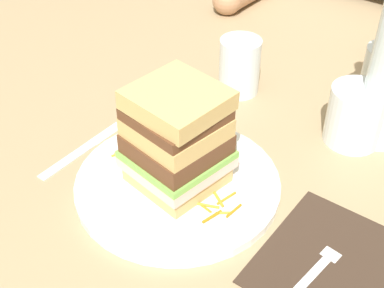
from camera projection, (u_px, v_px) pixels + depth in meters
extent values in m
plane|color=#9E8460|center=(194.00, 189.00, 0.67)|extent=(3.00, 3.00, 0.00)
cylinder|color=white|center=(178.00, 183.00, 0.67)|extent=(0.26, 0.26, 0.01)
cube|color=tan|center=(177.00, 173.00, 0.66)|extent=(0.11, 0.11, 0.02)
cube|color=beige|center=(177.00, 161.00, 0.65)|extent=(0.12, 0.12, 0.01)
cube|color=#7AB74C|center=(177.00, 154.00, 0.64)|extent=(0.12, 0.12, 0.01)
cube|color=#56331E|center=(177.00, 143.00, 0.63)|extent=(0.11, 0.12, 0.03)
cube|color=tan|center=(176.00, 127.00, 0.61)|extent=(0.11, 0.11, 0.02)
cube|color=#56331E|center=(176.00, 114.00, 0.60)|extent=(0.11, 0.11, 0.01)
cube|color=tan|center=(178.00, 100.00, 0.59)|extent=(0.11, 0.11, 0.03)
cylinder|color=orange|center=(142.00, 152.00, 0.71)|extent=(0.02, 0.03, 0.00)
cylinder|color=orange|center=(124.00, 157.00, 0.70)|extent=(0.03, 0.01, 0.00)
cylinder|color=orange|center=(145.00, 143.00, 0.72)|extent=(0.03, 0.02, 0.00)
cylinder|color=orange|center=(122.00, 153.00, 0.71)|extent=(0.01, 0.03, 0.00)
cylinder|color=orange|center=(126.00, 154.00, 0.70)|extent=(0.03, 0.02, 0.00)
cylinder|color=orange|center=(142.00, 145.00, 0.72)|extent=(0.02, 0.01, 0.00)
cylinder|color=orange|center=(146.00, 156.00, 0.70)|extent=(0.01, 0.03, 0.00)
cylinder|color=orange|center=(131.00, 144.00, 0.72)|extent=(0.02, 0.00, 0.00)
cylinder|color=orange|center=(131.00, 155.00, 0.70)|extent=(0.02, 0.02, 0.00)
cylinder|color=orange|center=(234.00, 211.00, 0.62)|extent=(0.01, 0.03, 0.00)
cylinder|color=orange|center=(203.00, 207.00, 0.63)|extent=(0.03, 0.01, 0.00)
cylinder|color=orange|center=(224.00, 213.00, 0.62)|extent=(0.02, 0.01, 0.00)
cylinder|color=orange|center=(212.00, 217.00, 0.61)|extent=(0.01, 0.03, 0.00)
cylinder|color=orange|center=(207.00, 205.00, 0.63)|extent=(0.03, 0.02, 0.00)
cylinder|color=orange|center=(218.00, 198.00, 0.64)|extent=(0.03, 0.02, 0.00)
cylinder|color=orange|center=(224.00, 200.00, 0.63)|extent=(0.01, 0.03, 0.00)
cube|color=#38281E|center=(327.00, 259.00, 0.58)|extent=(0.14, 0.18, 0.00)
cube|color=silver|center=(299.00, 287.00, 0.55)|extent=(0.02, 0.11, 0.00)
cube|color=silver|center=(331.00, 253.00, 0.58)|extent=(0.02, 0.02, 0.00)
cylinder|color=silver|center=(351.00, 243.00, 0.59)|extent=(0.01, 0.04, 0.00)
cylinder|color=silver|center=(346.00, 240.00, 0.60)|extent=(0.01, 0.04, 0.00)
cylinder|color=silver|center=(342.00, 238.00, 0.60)|extent=(0.01, 0.04, 0.00)
cylinder|color=silver|center=(338.00, 235.00, 0.60)|extent=(0.01, 0.04, 0.00)
cube|color=silver|center=(67.00, 160.00, 0.71)|extent=(0.02, 0.10, 0.00)
cube|color=silver|center=(117.00, 125.00, 0.78)|extent=(0.02, 0.11, 0.00)
cylinder|color=white|center=(356.00, 116.00, 0.73)|extent=(0.08, 0.08, 0.08)
cylinder|color=orange|center=(353.00, 125.00, 0.74)|extent=(0.07, 0.07, 0.05)
cylinder|color=silver|center=(240.00, 66.00, 0.83)|extent=(0.07, 0.07, 0.09)
sphere|color=tan|center=(227.00, 0.00, 1.07)|extent=(0.06, 0.06, 0.06)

